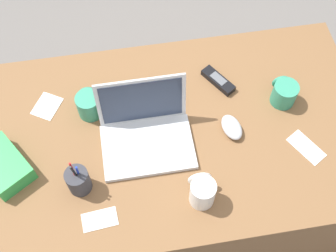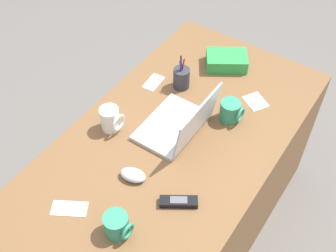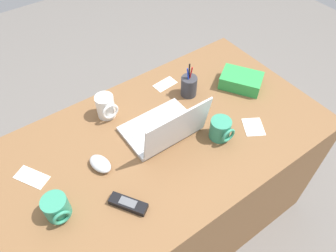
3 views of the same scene
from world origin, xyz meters
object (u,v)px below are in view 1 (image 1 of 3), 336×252
object	(u,v)px
laptop	(146,132)
coffee_mug_spare	(89,104)
pen_holder	(78,181)
snack_bag	(3,166)
computer_mouse	(232,127)
coffee_mug_white	(284,93)
cordless_phone	(218,80)
coffee_mug_tall	(202,192)

from	to	relation	value
laptop	coffee_mug_spare	xyz separation A→B (m)	(-0.18, 0.14, 0.00)
pen_holder	snack_bag	xyz separation A→B (m)	(-0.25, 0.10, -0.02)
computer_mouse	coffee_mug_white	size ratio (longest dim) A/B	1.04
computer_mouse	cordless_phone	bearing A→B (deg)	78.14
pen_holder	snack_bag	world-z (taller)	pen_holder
computer_mouse	laptop	bearing A→B (deg)	164.73
snack_bag	coffee_mug_spare	bearing A→B (deg)	31.57
cordless_phone	snack_bag	world-z (taller)	snack_bag
coffee_mug_tall	coffee_mug_spare	world-z (taller)	coffee_mug_tall
cordless_phone	snack_bag	bearing A→B (deg)	-163.27
laptop	coffee_mug_white	bearing A→B (deg)	8.70
coffee_mug_tall	pen_holder	world-z (taller)	pen_holder
laptop	pen_holder	size ratio (longest dim) A/B	1.79
coffee_mug_tall	cordless_phone	bearing A→B (deg)	70.77
laptop	computer_mouse	size ratio (longest dim) A/B	2.99
coffee_mug_white	coffee_mug_spare	distance (m)	0.71
computer_mouse	coffee_mug_spare	xyz separation A→B (m)	(-0.49, 0.16, 0.03)
cordless_phone	snack_bag	xyz separation A→B (m)	(-0.79, -0.24, 0.02)
pen_holder	laptop	bearing A→B (deg)	31.10
laptop	snack_bag	bearing A→B (deg)	-175.01
pen_holder	snack_bag	distance (m)	0.27
pen_holder	coffee_mug_tall	bearing A→B (deg)	-15.00
coffee_mug_tall	computer_mouse	bearing A→B (deg)	56.14
coffee_mug_white	coffee_mug_tall	xyz separation A→B (m)	(-0.37, -0.33, 0.01)
cordless_phone	coffee_mug_white	bearing A→B (deg)	-28.11
pen_holder	coffee_mug_spare	bearing A→B (deg)	79.07
computer_mouse	coffee_mug_tall	xyz separation A→B (m)	(-0.16, -0.23, 0.04)
laptop	computer_mouse	bearing A→B (deg)	-2.88
laptop	coffee_mug_tall	world-z (taller)	laptop
cordless_phone	pen_holder	distance (m)	0.64
coffee_mug_tall	pen_holder	size ratio (longest dim) A/B	0.62
laptop	coffee_mug_white	world-z (taller)	laptop
coffee_mug_white	laptop	bearing A→B (deg)	-171.30
computer_mouse	snack_bag	bearing A→B (deg)	169.58
cordless_phone	pen_holder	size ratio (longest dim) A/B	0.81
computer_mouse	coffee_mug_white	distance (m)	0.24
computer_mouse	pen_holder	size ratio (longest dim) A/B	0.60
coffee_mug_spare	cordless_phone	world-z (taller)	coffee_mug_spare
computer_mouse	pen_holder	world-z (taller)	pen_holder
coffee_mug_tall	snack_bag	distance (m)	0.67
coffee_mug_white	coffee_mug_spare	world-z (taller)	coffee_mug_spare
coffee_mug_tall	snack_bag	bearing A→B (deg)	162.00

